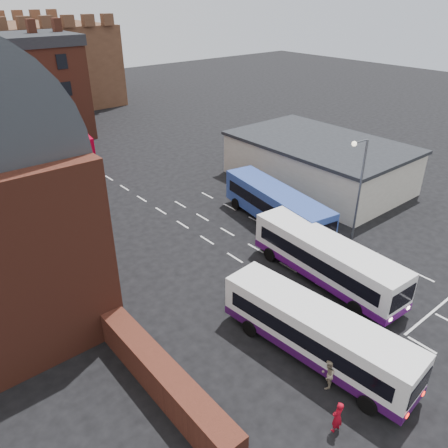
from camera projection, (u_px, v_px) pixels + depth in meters
ground at (337, 322)px, 24.66m from camera, size 180.00×180.00×0.00m
forecourt_wall at (164, 381)px, 19.84m from camera, size 1.20×10.00×1.80m
cream_building at (318, 162)px, 41.58m from camera, size 10.40×16.40×4.25m
castle_keep at (29, 65)px, 69.91m from camera, size 22.00×22.00×12.00m
bus_white_outbound at (316, 330)px, 21.66m from camera, size 3.33×10.54×2.83m
bus_white_inbound at (326, 257)px, 27.46m from camera, size 3.14×10.87×2.93m
bus_blue at (276, 204)px, 34.19m from camera, size 4.19×11.27×3.00m
bus_red_double at (71, 146)px, 45.38m from camera, size 4.18×10.94×4.27m
street_lamp at (359, 181)px, 30.65m from camera, size 1.59×0.37×7.83m
pedestrian_red at (337, 417)px, 18.25m from camera, size 0.61×0.41×1.63m
pedestrian_beige at (328, 374)px, 20.30m from camera, size 0.98×0.91×1.62m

